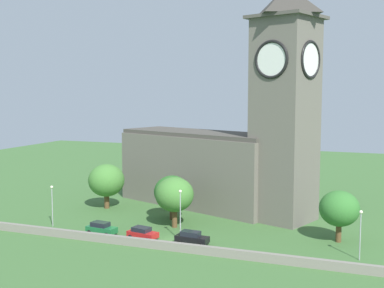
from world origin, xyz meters
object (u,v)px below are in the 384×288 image
tree_riverside_west (172,192)px  car_red (142,233)px  streetlamp_west_end (52,199)px  tree_by_tower (106,180)px  streetlamp_central (361,226)px  tree_riverside_east (339,209)px  car_black (192,238)px  streetlamp_west_mid (180,207)px  church (230,146)px  car_green (101,228)px  tree_churchyard (174,195)px

tree_riverside_west → car_red: bearing=-88.1°
car_red → tree_riverside_west: 12.12m
streetlamp_west_end → tree_by_tower: 13.67m
streetlamp_central → tree_riverside_east: tree_riverside_east is taller
tree_by_tower → tree_riverside_east: size_ratio=1.10×
streetlamp_central → car_black: bearing=-176.6°
car_red → tree_riverside_west: bearing=91.9°
streetlamp_west_mid → church: bearing=86.7°
car_green → car_red: 6.58m
tree_riverside_west → tree_churchyard: 4.83m
tree_churchyard → church: bearing=71.8°
car_black → tree_riverside_east: tree_riverside_east is taller
car_green → streetlamp_west_mid: streetlamp_west_mid is taller
streetlamp_central → tree_churchyard: 27.77m
church → streetlamp_central: bearing=-40.9°
streetlamp_west_end → tree_churchyard: bearing=19.4°
church → tree_by_tower: size_ratio=4.91×
car_red → tree_riverside_east: tree_riverside_east is taller
car_red → tree_riverside_west: tree_riverside_west is taller
car_red → streetlamp_west_mid: bearing=14.0°
tree_riverside_west → streetlamp_west_end: bearing=-145.9°
church → tree_riverside_west: (-6.76, -9.57, -6.80)m
car_black → streetlamp_west_mid: streetlamp_west_mid is taller
streetlamp_west_end → tree_riverside_east: size_ratio=0.89×
car_black → tree_riverside_west: 14.18m
streetlamp_west_end → car_black: bearing=-2.1°
car_green → tree_riverside_west: bearing=62.0°
streetlamp_west_mid → tree_churchyard: tree_churchyard is taller
tree_by_tower → tree_riverside_west: size_ratio=1.10×
church → streetlamp_central: size_ratio=6.21×
tree_by_tower → tree_churchyard: size_ratio=1.02×
car_black → streetlamp_west_end: streetlamp_west_end is taller
car_red → streetlamp_west_end: 16.28m
church → tree_churchyard: size_ratio=5.02×
car_green → tree_churchyard: (8.42, 7.42, 4.13)m
tree_by_tower → tree_riverside_east: 40.72m
streetlamp_central → tree_by_tower: tree_by_tower is taller
car_green → tree_by_tower: 17.14m
car_red → streetlamp_central: 29.23m
streetlamp_central → tree_churchyard: bearing=168.0°
car_red → tree_riverside_west: size_ratio=0.64×
streetlamp_central → tree_churchyard: tree_churchyard is taller
car_black → tree_churchyard: (-5.50, 7.07, 4.15)m
car_black → tree_churchyard: size_ratio=0.60×
church → streetlamp_west_end: church is taller
car_green → streetlamp_central: (35.57, 1.64, 3.32)m
car_black → streetlamp_west_end: (-23.21, 0.84, 3.40)m
car_green → tree_by_tower: bearing=117.7°
streetlamp_west_mid → tree_riverside_west: tree_riverside_west is taller
car_black → streetlamp_west_end: bearing=177.9°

